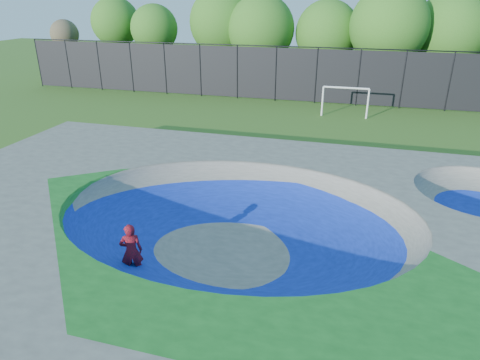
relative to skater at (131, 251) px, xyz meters
name	(u,v)px	position (x,y,z in m)	size (l,w,h in m)	color
ground	(237,251)	(2.45, 2.07, -0.85)	(120.00, 120.00, 0.00)	#365F1A
skate_deck	(237,230)	(2.45, 2.07, -0.10)	(22.00, 14.00, 1.50)	gray
skater	(131,251)	(0.00, 0.00, 0.00)	(0.62, 0.40, 1.69)	red
skateboard	(134,276)	(0.00, 0.00, -0.82)	(0.78, 0.22, 0.05)	black
soccer_goal	(345,96)	(4.77, 19.52, 0.53)	(3.01, 0.12, 1.99)	white
fence	(316,75)	(2.45, 23.07, 1.25)	(48.09, 0.09, 4.04)	black
treeline	(358,29)	(4.99, 28.06, 4.15)	(51.08, 8.09, 8.40)	#463823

